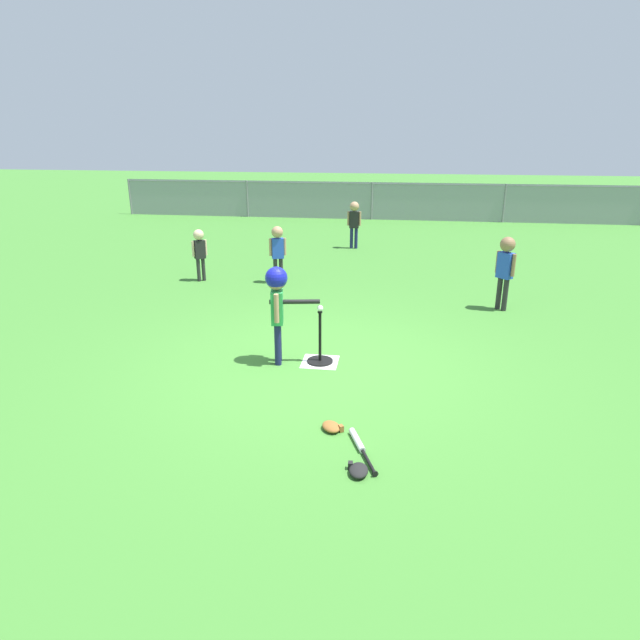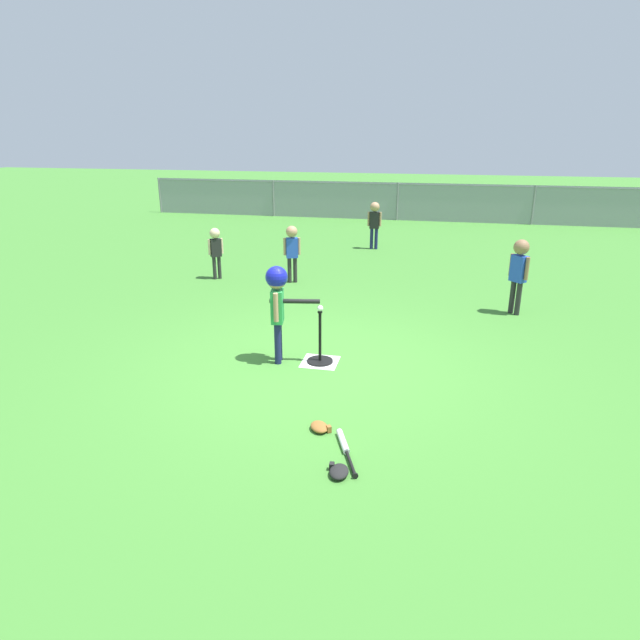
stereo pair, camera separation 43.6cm
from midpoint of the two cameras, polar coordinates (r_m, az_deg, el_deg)
ground_plane at (r=6.65m, az=1.92°, el=-4.92°), size 60.00×60.00×0.00m
home_plate at (r=6.78m, az=1.85°, el=-4.38°), size 0.44×0.44×0.01m
batting_tee at (r=6.75m, az=1.86°, el=-3.60°), size 0.32×0.32×0.66m
baseball_on_tee at (r=6.54m, az=1.91°, el=1.20°), size 0.07×0.07×0.07m
batter_child at (r=6.51m, az=-2.51°, el=2.62°), size 0.64×0.34×1.21m
fielder_near_left at (r=8.92m, az=21.31°, el=5.17°), size 0.26×0.27×1.16m
fielder_near_right at (r=10.53m, az=-9.63°, el=7.53°), size 0.24×0.21×0.97m
fielder_deep_center at (r=10.13m, az=-1.70°, el=7.64°), size 0.30×0.21×1.06m
fielder_deep_left at (r=13.15m, az=6.64°, el=10.37°), size 0.33×0.22×1.10m
spare_bat_silver at (r=5.07m, az=5.08°, el=-12.93°), size 0.31×0.69×0.06m
glove_by_plate at (r=4.73m, az=4.69°, el=-15.46°), size 0.18×0.22×0.07m
glove_near_bats at (r=5.33m, az=2.36°, el=-11.08°), size 0.25×0.27×0.07m
outfield_fence at (r=17.56m, az=8.76°, el=12.20°), size 16.06×0.06×1.15m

